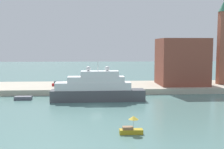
{
  "coord_description": "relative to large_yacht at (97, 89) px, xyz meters",
  "views": [
    {
      "loc": [
        -0.43,
        -66.75,
        14.63
      ],
      "look_at": [
        4.21,
        6.0,
        7.23
      ],
      "focal_mm": 45.01,
      "sensor_mm": 36.0,
      "label": 1
    }
  ],
  "objects": [
    {
      "name": "parked_car",
      "position": [
        -12.05,
        16.94,
        -0.85
      ],
      "size": [
        4.54,
        1.77,
        1.52
      ],
      "color": "#B21E1E",
      "rests_on": "quay_dock"
    },
    {
      "name": "harbor_building",
      "position": [
        28.68,
        17.8,
        6.2
      ],
      "size": [
        15.53,
        13.22,
        15.41
      ],
      "primitive_type": "cube",
      "color": "brown",
      "rests_on": "quay_dock"
    },
    {
      "name": "person_figure",
      "position": [
        -7.27,
        11.67,
        -0.7
      ],
      "size": [
        0.36,
        0.36,
        1.74
      ],
      "color": "#334C8C",
      "rests_on": "quay_dock"
    },
    {
      "name": "large_yacht",
      "position": [
        0.0,
        0.0,
        0.0
      ],
      "size": [
        25.0,
        4.52,
        10.87
      ],
      "color": "#4C4C51",
      "rests_on": "ground"
    },
    {
      "name": "bell_tower",
      "position": [
        42.47,
        18.0,
        13.31
      ],
      "size": [
        3.36,
        3.36,
        27.72
      ],
      "color": "#93513D",
      "rests_on": "quay_dock"
    },
    {
      "name": "ground",
      "position": [
        -0.18,
        -7.58,
        -3.24
      ],
      "size": [
        400.0,
        400.0,
        0.0
      ],
      "primitive_type": "plane",
      "color": "slate"
    },
    {
      "name": "work_barge",
      "position": [
        -20.04,
        2.66,
        -2.75
      ],
      "size": [
        4.59,
        1.87,
        0.97
      ],
      "primitive_type": "cube",
      "color": "#595966",
      "rests_on": "ground"
    },
    {
      "name": "small_motorboat",
      "position": [
        5.51,
        -28.9,
        -2.19
      ],
      "size": [
        3.91,
        1.67,
        3.04
      ],
      "color": "#B7991E",
      "rests_on": "ground"
    },
    {
      "name": "mooring_bollard",
      "position": [
        1.13,
        9.93,
        -1.08
      ],
      "size": [
        0.47,
        0.47,
        0.85
      ],
      "primitive_type": "cylinder",
      "color": "black",
      "rests_on": "quay_dock"
    },
    {
      "name": "quay_dock",
      "position": [
        -0.18,
        18.61,
        -2.37
      ],
      "size": [
        110.0,
        20.38,
        1.73
      ],
      "primitive_type": "cube",
      "color": "#B7AD99",
      "rests_on": "ground"
    }
  ]
}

